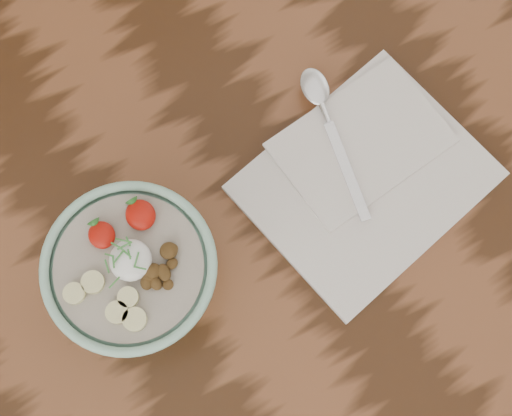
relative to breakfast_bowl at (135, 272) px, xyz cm
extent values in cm
cube|color=#361D0D|center=(18.40, -5.12, -7.89)|extent=(160.00, 90.00, 4.00)
cylinder|color=#91C3AB|center=(-0.03, -0.02, -5.34)|extent=(7.70, 7.70, 1.10)
torus|color=#91C3AB|center=(-0.03, -0.02, 3.64)|extent=(17.51, 17.51, 1.01)
cylinder|color=#B3A694|center=(-0.03, -0.02, 3.09)|extent=(14.85, 14.85, 0.92)
ellipsoid|color=white|center=(0.52, 0.25, 4.35)|extent=(4.19, 4.19, 2.30)
ellipsoid|color=#AD1108|center=(-0.61, 3.96, 4.26)|extent=(2.62, 2.88, 1.44)
cone|color=#286623|center=(-0.61, 5.13, 4.56)|extent=(1.40, 1.03, 1.52)
ellipsoid|color=#AD1108|center=(3.62, 3.64, 4.36)|extent=(2.95, 3.25, 1.62)
cone|color=#286623|center=(3.62, 4.97, 4.66)|extent=(1.40, 1.03, 1.52)
cylinder|color=beige|center=(-3.65, 0.42, 3.95)|extent=(2.27, 2.27, 0.70)
cylinder|color=beige|center=(-5.70, 0.44, 3.95)|extent=(2.13, 2.13, 0.70)
cylinder|color=beige|center=(-3.11, -3.35, 3.95)|extent=(2.22, 2.22, 0.70)
cylinder|color=beige|center=(-2.01, -4.84, 3.95)|extent=(2.34, 2.34, 0.70)
cylinder|color=beige|center=(-1.50, -2.67, 3.95)|extent=(2.06, 2.06, 0.70)
ellipsoid|color=#533A18|center=(1.14, -1.84, 4.13)|extent=(1.46, 1.81, 0.85)
ellipsoid|color=#533A18|center=(4.13, -0.90, 4.18)|extent=(2.08, 2.02, 1.37)
ellipsoid|color=#533A18|center=(1.45, -2.98, 4.04)|extent=(1.21, 1.48, 1.07)
ellipsoid|color=#533A18|center=(2.36, -3.66, 3.94)|extent=(1.34, 1.34, 0.68)
ellipsoid|color=#533A18|center=(1.49, -1.73, 4.08)|extent=(2.12, 2.12, 0.87)
ellipsoid|color=#533A18|center=(4.28, -0.77, 4.14)|extent=(2.09, 1.88, 1.33)
ellipsoid|color=#533A18|center=(3.73, -2.13, 4.00)|extent=(1.45, 1.26, 0.90)
ellipsoid|color=#533A18|center=(0.72, -2.44, 4.05)|extent=(1.69, 1.81, 0.89)
ellipsoid|color=#533A18|center=(1.79, -1.81, 4.15)|extent=(1.97, 1.89, 1.25)
ellipsoid|color=#533A18|center=(2.63, -2.50, 4.19)|extent=(1.58, 2.02, 0.94)
cylinder|color=#3E8739|center=(0.98, 1.98, 5.55)|extent=(1.29, 1.29, 0.24)
cylinder|color=#3E8739|center=(0.54, 0.94, 5.55)|extent=(0.66, 1.61, 0.24)
cylinder|color=#3E8739|center=(0.14, 1.94, 5.55)|extent=(0.70, 1.09, 0.22)
cylinder|color=#3E8739|center=(1.00, -1.20, 5.55)|extent=(0.95, 0.95, 0.22)
cylinder|color=#3E8739|center=(1.32, 1.67, 5.55)|extent=(0.30, 1.00, 0.21)
cylinder|color=#3E8739|center=(0.82, 1.48, 5.55)|extent=(1.57, 0.34, 0.23)
cylinder|color=#3E8739|center=(-1.59, 0.65, 5.55)|extent=(0.50, 1.36, 0.23)
cylinder|color=#3E8739|center=(-0.88, 0.66, 5.55)|extent=(0.64, 1.12, 0.22)
cylinder|color=#3E8739|center=(-0.17, 0.88, 5.55)|extent=(1.57, 0.75, 0.24)
cylinder|color=#3E8739|center=(0.77, 0.52, 5.55)|extent=(0.46, 1.04, 0.22)
cylinder|color=#3E8739|center=(1.08, -0.31, 5.55)|extent=(1.25, 1.20, 0.23)
cylinder|color=#3E8739|center=(-0.87, 1.46, 5.55)|extent=(0.76, 0.82, 0.21)
cylinder|color=#3E8739|center=(-1.76, -1.07, 5.55)|extent=(1.44, 0.56, 0.23)
cube|color=silver|center=(27.19, -3.82, -5.40)|extent=(28.51, 24.44, 0.98)
cube|color=silver|center=(29.15, 0.11, -4.62)|extent=(19.35, 13.79, 0.59)
cube|color=silver|center=(25.74, -1.91, -4.14)|extent=(3.99, 12.08, 0.37)
cylinder|color=silver|center=(27.54, 5.53, -3.95)|extent=(1.46, 3.25, 0.74)
ellipsoid|color=silver|center=(28.25, 8.48, -3.82)|extent=(4.28, 5.47, 1.01)
camera|label=1|loc=(4.31, -16.50, 72.50)|focal=50.00mm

